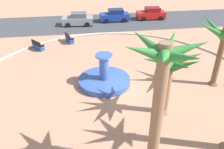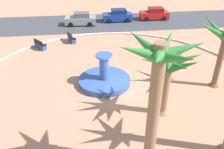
% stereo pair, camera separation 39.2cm
% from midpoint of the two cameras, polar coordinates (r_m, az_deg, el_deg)
% --- Properties ---
extents(ground_plane, '(80.00, 80.00, 0.00)m').
position_cam_midpoint_polar(ground_plane, '(18.63, 0.20, -2.88)').
color(ground_plane, tan).
extents(plaza_curb, '(23.57, 23.57, 0.20)m').
position_cam_midpoint_polar(plaza_curb, '(18.57, 0.20, -2.62)').
color(plaza_curb, silver).
rests_on(plaza_curb, ground).
extents(street_asphalt, '(48.00, 8.00, 0.03)m').
position_cam_midpoint_polar(street_asphalt, '(33.29, -4.03, 12.38)').
color(street_asphalt, '#424247').
rests_on(street_asphalt, ground).
extents(fountain, '(4.13, 4.13, 2.53)m').
position_cam_midpoint_polar(fountain, '(18.84, -2.46, -1.24)').
color(fountain, '#38569E').
rests_on(fountain, ground).
extents(palm_tree_by_curb, '(3.98, 3.96, 4.57)m').
position_cam_midpoint_polar(palm_tree_by_curb, '(14.59, 13.03, 1.80)').
color(palm_tree_by_curb, '#8E6B4C').
rests_on(palm_tree_by_curb, ground).
extents(palm_tree_far_side, '(3.53, 3.33, 7.01)m').
position_cam_midpoint_polar(palm_tree_far_side, '(10.05, 10.61, -2.88)').
color(palm_tree_far_side, '#8E6B4C').
rests_on(palm_tree_far_side, ground).
extents(bench_east, '(1.41, 1.55, 1.00)m').
position_cam_midpoint_polar(bench_east, '(25.94, -17.79, 6.48)').
color(bench_east, '#335BA8').
rests_on(bench_east, ground).
extents(bench_north, '(1.03, 1.67, 1.00)m').
position_cam_midpoint_polar(bench_north, '(26.97, -10.65, 8.33)').
color(bench_north, '#335BA8').
rests_on(bench_north, ground).
extents(parked_car_leftmost, '(4.09, 2.10, 1.67)m').
position_cam_midpoint_polar(parked_car_leftmost, '(32.31, -8.59, 12.99)').
color(parked_car_leftmost, gray).
rests_on(parked_car_leftmost, ground).
extents(parked_car_second, '(4.02, 1.96, 1.67)m').
position_cam_midpoint_polar(parked_car_second, '(33.66, 0.30, 14.01)').
color(parked_car_second, navy).
rests_on(parked_car_second, ground).
extents(parked_car_third, '(4.04, 1.99, 1.67)m').
position_cam_midpoint_polar(parked_car_third, '(35.02, 9.09, 14.29)').
color(parked_car_third, red).
rests_on(parked_car_third, ground).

